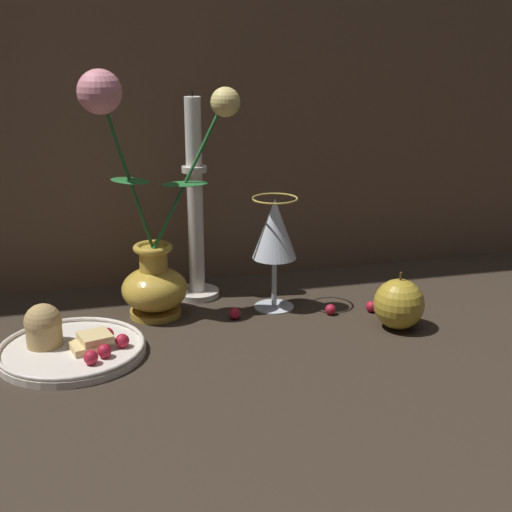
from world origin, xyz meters
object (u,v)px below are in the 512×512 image
Objects in this scene: plate_with_pastries at (67,344)px; apple_beside_vase at (399,304)px; vase at (149,235)px; candlestick at (195,215)px; wine_glass at (275,233)px.

plate_with_pastries is 0.48m from apple_beside_vase.
vase is at bearing 40.46° from plate_with_pastries.
apple_beside_vase is at bearing -21.41° from vase.
plate_with_pastries is (-0.13, -0.11, -0.12)m from vase.
candlestick reaches higher than apple_beside_vase.
plate_with_pastries is at bearing -139.54° from vase.
vase reaches higher than wine_glass.
candlestick reaches higher than wine_glass.
candlestick is at bearing 143.85° from wine_glass.
wine_glass is (0.32, 0.10, 0.11)m from plate_with_pastries.
plate_with_pastries is 2.30× the size of apple_beside_vase.
wine_glass is at bearing -36.15° from candlestick.
vase is 1.86× the size of plate_with_pastries.
vase is 0.19m from wine_glass.
candlestick is 3.85× the size of apple_beside_vase.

